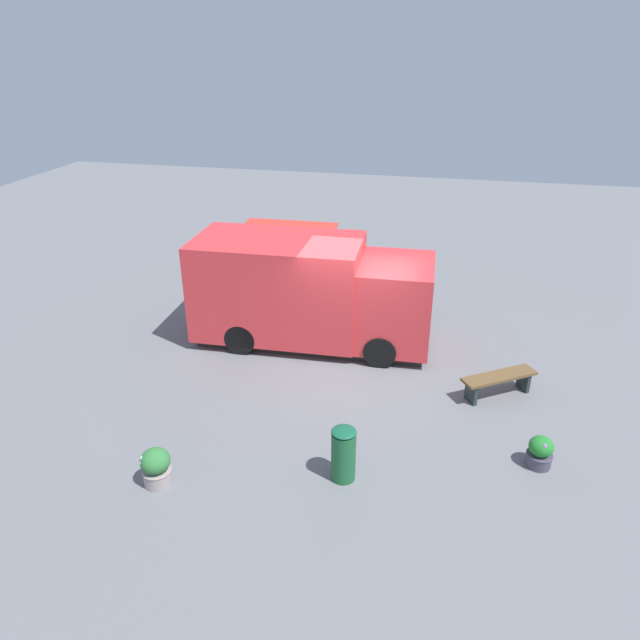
# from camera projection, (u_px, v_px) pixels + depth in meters

# --- Properties ---
(ground_plane) EXTENTS (40.00, 40.00, 0.00)m
(ground_plane) POSITION_uv_depth(u_px,v_px,m) (354.00, 360.00, 13.40)
(ground_plane) COLOR slate
(food_truck) EXTENTS (2.85, 5.58, 2.49)m
(food_truck) POSITION_uv_depth(u_px,v_px,m) (308.00, 294.00, 13.82)
(food_truck) COLOR red
(food_truck) RESTS_ON ground_plane
(person_customer) EXTENTS (0.75, 0.48, 0.82)m
(person_customer) POSITION_uv_depth(u_px,v_px,m) (306.00, 270.00, 17.76)
(person_customer) COLOR #212228
(person_customer) RESTS_ON ground_plane
(planter_flowering_near) EXTENTS (0.49, 0.49, 0.67)m
(planter_flowering_near) POSITION_uv_depth(u_px,v_px,m) (156.00, 467.00, 9.56)
(planter_flowering_near) COLOR #9E938F
(planter_flowering_near) RESTS_ON ground_plane
(planter_flowering_far) EXTENTS (0.56, 0.56, 0.69)m
(planter_flowering_far) POSITION_uv_depth(u_px,v_px,m) (235.00, 273.00, 17.32)
(planter_flowering_far) COLOR #465551
(planter_flowering_far) RESTS_ON ground_plane
(planter_flowering_side) EXTENTS (0.45, 0.45, 0.58)m
(planter_flowering_side) POSITION_uv_depth(u_px,v_px,m) (540.00, 452.00, 9.98)
(planter_flowering_side) COLOR #464151
(planter_flowering_side) RESTS_ON ground_plane
(plaza_bench) EXTENTS (1.23, 1.56, 0.48)m
(plaza_bench) POSITION_uv_depth(u_px,v_px,m) (499.00, 380.00, 11.93)
(plaza_bench) COLOR brown
(plaza_bench) RESTS_ON ground_plane
(trash_bin) EXTENTS (0.41, 0.41, 0.98)m
(trash_bin) POSITION_uv_depth(u_px,v_px,m) (343.00, 454.00, 9.61)
(trash_bin) COLOR #1D5C32
(trash_bin) RESTS_ON ground_plane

